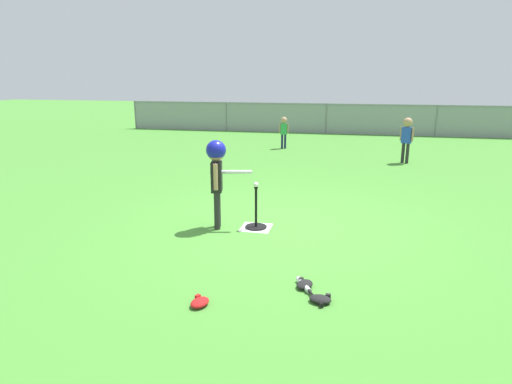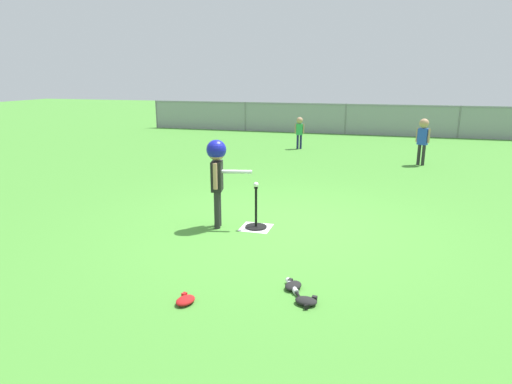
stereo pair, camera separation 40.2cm
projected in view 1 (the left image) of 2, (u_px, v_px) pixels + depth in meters
ground_plane at (280, 226)px, 6.62m from camera, size 60.00×60.00×0.00m
home_plate at (256, 227)px, 6.54m from camera, size 0.44×0.44×0.01m
batting_tee at (256, 222)px, 6.51m from camera, size 0.32×0.32×0.62m
baseball_on_tee at (256, 185)px, 6.37m from camera, size 0.07×0.07×0.07m
batter_child at (217, 166)px, 6.30m from camera, size 0.65×0.37×1.31m
fielder_deep_left at (407, 134)px, 11.15m from camera, size 0.32×0.23×1.16m
fielder_near_right at (284, 128)px, 13.45m from camera, size 0.29×0.19×0.97m
spare_bat_silver at (306, 288)px, 4.63m from camera, size 0.35×0.56×0.06m
glove_by_plate at (305, 284)px, 4.70m from camera, size 0.22×0.26×0.07m
glove_near_bats at (321, 299)px, 4.38m from camera, size 0.24×0.18×0.07m
glove_tossed_aside at (200, 302)px, 4.32m from camera, size 0.22×0.26×0.07m
outfield_fence at (326, 118)px, 16.95m from camera, size 16.06×0.06×1.15m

